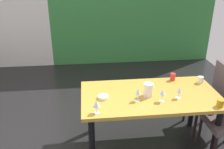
{
  "coord_description": "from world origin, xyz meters",
  "views": [
    {
      "loc": [
        -0.04,
        -2.64,
        2.17
      ],
      "look_at": [
        0.28,
        0.26,
        0.85
      ],
      "focal_mm": 40.0,
      "sensor_mm": 36.0,
      "label": 1
    }
  ],
  "objects_px": {
    "wine_glass_right": "(163,92)",
    "cup_left": "(200,80)",
    "wine_glass_corner": "(138,91)",
    "dining_table": "(150,101)",
    "wine_glass_rear": "(179,90)",
    "chair_right_far": "(212,95)",
    "serving_bowl_east": "(103,97)",
    "pitcher_north": "(148,90)",
    "cup_west": "(173,77)",
    "wine_glass_near_shelf": "(97,104)",
    "cup_center": "(220,103)"
  },
  "relations": [
    {
      "from": "wine_glass_rear",
      "to": "wine_glass_near_shelf",
      "type": "relative_size",
      "value": 0.98
    },
    {
      "from": "wine_glass_near_shelf",
      "to": "cup_center",
      "type": "bearing_deg",
      "value": -0.76
    },
    {
      "from": "wine_glass_rear",
      "to": "wine_glass_corner",
      "type": "bearing_deg",
      "value": -179.16
    },
    {
      "from": "cup_west",
      "to": "cup_left",
      "type": "distance_m",
      "value": 0.35
    },
    {
      "from": "chair_right_far",
      "to": "cup_left",
      "type": "xyz_separation_m",
      "value": [
        -0.21,
        -0.03,
        0.25
      ]
    },
    {
      "from": "wine_glass_corner",
      "to": "cup_west",
      "type": "bearing_deg",
      "value": 40.03
    },
    {
      "from": "wine_glass_rear",
      "to": "wine_glass_near_shelf",
      "type": "xyz_separation_m",
      "value": [
        -0.95,
        -0.21,
        0.0
      ]
    },
    {
      "from": "pitcher_north",
      "to": "cup_center",
      "type": "bearing_deg",
      "value": -23.77
    },
    {
      "from": "wine_glass_rear",
      "to": "cup_center",
      "type": "xyz_separation_m",
      "value": [
        0.38,
        -0.23,
        -0.06
      ]
    },
    {
      "from": "wine_glass_right",
      "to": "wine_glass_corner",
      "type": "bearing_deg",
      "value": 170.82
    },
    {
      "from": "wine_glass_near_shelf",
      "to": "cup_left",
      "type": "bearing_deg",
      "value": 22.23
    },
    {
      "from": "chair_right_far",
      "to": "cup_west",
      "type": "xyz_separation_m",
      "value": [
        -0.55,
        0.09,
        0.25
      ]
    },
    {
      "from": "wine_glass_right",
      "to": "cup_left",
      "type": "height_order",
      "value": "wine_glass_right"
    },
    {
      "from": "chair_right_far",
      "to": "cup_left",
      "type": "bearing_deg",
      "value": 97.19
    },
    {
      "from": "wine_glass_rear",
      "to": "cup_left",
      "type": "relative_size",
      "value": 1.7
    },
    {
      "from": "wine_glass_corner",
      "to": "pitcher_north",
      "type": "height_order",
      "value": "wine_glass_corner"
    },
    {
      "from": "wine_glass_right",
      "to": "cup_center",
      "type": "bearing_deg",
      "value": -16.41
    },
    {
      "from": "cup_west",
      "to": "cup_left",
      "type": "xyz_separation_m",
      "value": [
        0.33,
        -0.12,
        -0.01
      ]
    },
    {
      "from": "wine_glass_right",
      "to": "serving_bowl_east",
      "type": "bearing_deg",
      "value": 168.19
    },
    {
      "from": "wine_glass_near_shelf",
      "to": "cup_center",
      "type": "height_order",
      "value": "wine_glass_near_shelf"
    },
    {
      "from": "wine_glass_corner",
      "to": "dining_table",
      "type": "bearing_deg",
      "value": 35.63
    },
    {
      "from": "chair_right_far",
      "to": "pitcher_north",
      "type": "xyz_separation_m",
      "value": [
        -0.97,
        -0.29,
        0.29
      ]
    },
    {
      "from": "wine_glass_rear",
      "to": "cup_west",
      "type": "height_order",
      "value": "wine_glass_rear"
    },
    {
      "from": "dining_table",
      "to": "wine_glass_near_shelf",
      "type": "xyz_separation_m",
      "value": [
        -0.66,
        -0.33,
        0.2
      ]
    },
    {
      "from": "wine_glass_rear",
      "to": "wine_glass_near_shelf",
      "type": "distance_m",
      "value": 0.98
    },
    {
      "from": "wine_glass_right",
      "to": "cup_left",
      "type": "bearing_deg",
      "value": 32.58
    },
    {
      "from": "chair_right_far",
      "to": "wine_glass_rear",
      "type": "bearing_deg",
      "value": 120.93
    },
    {
      "from": "wine_glass_corner",
      "to": "wine_glass_right",
      "type": "height_order",
      "value": "wine_glass_corner"
    },
    {
      "from": "wine_glass_right",
      "to": "pitcher_north",
      "type": "height_order",
      "value": "pitcher_north"
    },
    {
      "from": "serving_bowl_east",
      "to": "wine_glass_near_shelf",
      "type": "bearing_deg",
      "value": -107.02
    },
    {
      "from": "wine_glass_corner",
      "to": "wine_glass_right",
      "type": "bearing_deg",
      "value": -9.18
    },
    {
      "from": "wine_glass_corner",
      "to": "cup_center",
      "type": "bearing_deg",
      "value": -14.21
    },
    {
      "from": "chair_right_far",
      "to": "cup_left",
      "type": "relative_size",
      "value": 11.1
    },
    {
      "from": "dining_table",
      "to": "wine_glass_rear",
      "type": "xyz_separation_m",
      "value": [
        0.3,
        -0.12,
        0.2
      ]
    },
    {
      "from": "cup_west",
      "to": "pitcher_north",
      "type": "bearing_deg",
      "value": -138.23
    },
    {
      "from": "dining_table",
      "to": "serving_bowl_east",
      "type": "xyz_separation_m",
      "value": [
        -0.57,
        -0.04,
        0.11
      ]
    },
    {
      "from": "pitcher_north",
      "to": "wine_glass_corner",
      "type": "bearing_deg",
      "value": -145.69
    },
    {
      "from": "dining_table",
      "to": "chair_right_far",
      "type": "bearing_deg",
      "value": 15.43
    },
    {
      "from": "wine_glass_rear",
      "to": "serving_bowl_east",
      "type": "bearing_deg",
      "value": 174.32
    },
    {
      "from": "cup_left",
      "to": "pitcher_north",
      "type": "xyz_separation_m",
      "value": [
        -0.76,
        -0.26,
        0.04
      ]
    },
    {
      "from": "serving_bowl_east",
      "to": "cup_left",
      "type": "relative_size",
      "value": 1.42
    },
    {
      "from": "wine_glass_corner",
      "to": "chair_right_far",
      "type": "bearing_deg",
      "value": 19.18
    },
    {
      "from": "wine_glass_rear",
      "to": "cup_west",
      "type": "xyz_separation_m",
      "value": [
        0.09,
        0.47,
        -0.06
      ]
    },
    {
      "from": "wine_glass_corner",
      "to": "wine_glass_near_shelf",
      "type": "height_order",
      "value": "wine_glass_corner"
    },
    {
      "from": "wine_glass_right",
      "to": "cup_center",
      "type": "relative_size",
      "value": 1.89
    },
    {
      "from": "chair_right_far",
      "to": "pitcher_north",
      "type": "height_order",
      "value": "chair_right_far"
    },
    {
      "from": "wine_glass_rear",
      "to": "wine_glass_right",
      "type": "relative_size",
      "value": 0.95
    },
    {
      "from": "wine_glass_right",
      "to": "serving_bowl_east",
      "type": "xyz_separation_m",
      "value": [
        -0.65,
        0.14,
        -0.1
      ]
    },
    {
      "from": "chair_right_far",
      "to": "wine_glass_corner",
      "type": "xyz_separation_m",
      "value": [
        -1.12,
        -0.39,
        0.32
      ]
    },
    {
      "from": "wine_glass_near_shelf",
      "to": "cup_center",
      "type": "distance_m",
      "value": 1.34
    }
  ]
}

